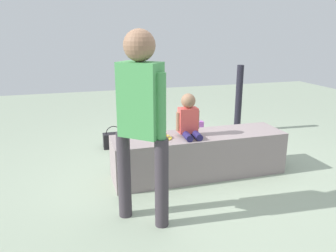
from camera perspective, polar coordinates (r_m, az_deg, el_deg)
ground_plane at (r=4.00m, az=5.22°, el=-8.23°), size 12.00×12.00×0.00m
concrete_ledge at (r=3.91m, az=5.31°, el=-4.92°), size 2.01×0.53×0.50m
child_seated at (r=3.70m, az=3.55°, el=1.43°), size 0.28×0.32×0.48m
adult_standing at (r=2.73m, az=-4.68°, el=2.38°), size 0.40×0.38×1.66m
cake_plate at (r=3.67m, az=-1.01°, el=-1.81°), size 0.22×0.22×0.07m
gift_bag at (r=5.21m, az=4.96°, el=-0.69°), size 0.20×0.08×0.32m
railing_post at (r=5.64m, az=11.97°, el=3.19°), size 0.36×0.36×1.11m
water_bottle_near_gift at (r=4.71m, az=-5.24°, el=-3.09°), size 0.07×0.07×0.22m
water_bottle_far_side at (r=4.67m, az=10.89°, el=-3.68°), size 0.08×0.08×0.19m
party_cup_red at (r=4.35m, az=-1.99°, el=-5.30°), size 0.08×0.08×0.12m
cake_box_white at (r=4.79m, az=7.86°, el=-3.18°), size 0.30×0.35×0.15m
handbag_black_leather at (r=4.87m, az=-9.30°, el=-2.40°), size 0.30×0.15×0.33m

